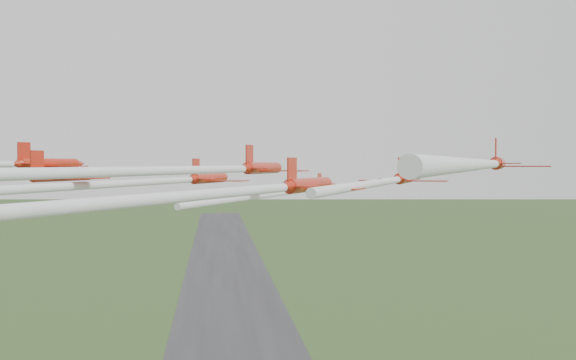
{
  "coord_description": "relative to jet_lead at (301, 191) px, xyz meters",
  "views": [
    {
      "loc": [
        -5.86,
        -79.67,
        50.39
      ],
      "look_at": [
        2.15,
        -1.79,
        48.54
      ],
      "focal_mm": 45.0,
      "sensor_mm": 36.0,
      "label": 1
    }
  ],
  "objects": [
    {
      "name": "runway",
      "position": [
        -4.42,
        194.47,
        -47.09
      ],
      "size": [
        38.0,
        900.0,
        0.04
      ],
      "primitive_type": "cube",
      "color": "#313133",
      "rests_on": "ground"
    },
    {
      "name": "jet_lead",
      "position": [
        0.0,
        0.0,
        0.0
      ],
      "size": [
        21.94,
        46.85,
        2.41
      ],
      "rotation": [
        0.0,
        0.0,
        -0.41
      ],
      "color": "red"
    },
    {
      "name": "jet_row2_left",
      "position": [
        -14.12,
        -7.07,
        1.45
      ],
      "size": [
        19.4,
        44.05,
        2.93
      ],
      "rotation": [
        0.0,
        0.0,
        -0.37
      ],
      "color": "red"
    },
    {
      "name": "jet_row2_right",
      "position": [
        7.12,
        -15.92,
        1.59
      ],
      "size": [
        20.51,
        44.26,
        2.86
      ],
      "rotation": [
        0.0,
        0.0,
        -0.39
      ],
      "color": "red"
    },
    {
      "name": "jet_row3_mid",
      "position": [
        -12.69,
        -31.75,
        2.77
      ],
      "size": [
        29.09,
        64.87,
        2.76
      ],
      "rotation": [
        0.0,
        0.0,
        -0.39
      ],
      "color": "red"
    },
    {
      "name": "jet_row3_right",
      "position": [
        8.77,
        -36.95,
        3.23
      ],
      "size": [
        24.46,
        50.11,
        2.59
      ],
      "rotation": [
        0.0,
        0.0,
        -0.42
      ],
      "color": "red"
    },
    {
      "name": "jet_row4_right",
      "position": [
        -8.56,
        -42.84,
        1.65
      ],
      "size": [
        24.27,
        45.32,
        2.52
      ],
      "rotation": [
        0.0,
        0.0,
        -0.47
      ],
      "color": "red"
    }
  ]
}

